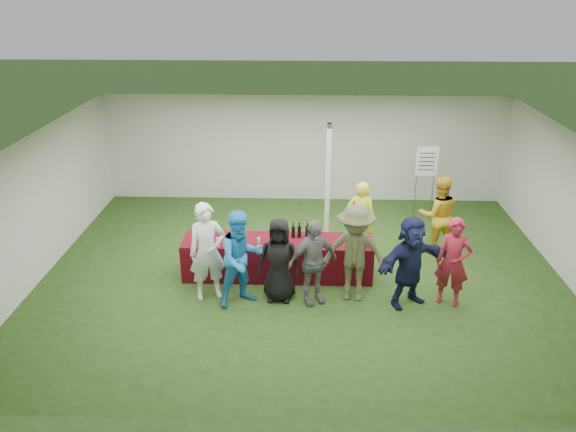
{
  "coord_description": "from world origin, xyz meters",
  "views": [
    {
      "loc": [
        0.04,
        -9.66,
        5.36
      ],
      "look_at": [
        -0.28,
        -0.08,
        1.25
      ],
      "focal_mm": 35.0,
      "sensor_mm": 36.0,
      "label": 1
    }
  ],
  "objects_px": {
    "customer_4": "(355,253)",
    "customer_6": "(453,262)",
    "customer_1": "(242,258)",
    "customer_2": "(279,260)",
    "customer_5": "(410,262)",
    "staff_back": "(438,215)",
    "wine_list_sign": "(426,167)",
    "dump_bucket": "(360,242)",
    "customer_3": "(313,262)",
    "serving_table": "(278,258)",
    "staff_pourer": "(361,219)",
    "customer_0": "(207,252)"
  },
  "relations": [
    {
      "from": "customer_1",
      "to": "customer_3",
      "type": "distance_m",
      "value": 1.23
    },
    {
      "from": "staff_pourer",
      "to": "customer_6",
      "type": "relative_size",
      "value": 0.99
    },
    {
      "from": "dump_bucket",
      "to": "customer_3",
      "type": "relative_size",
      "value": 0.16
    },
    {
      "from": "dump_bucket",
      "to": "customer_2",
      "type": "xyz_separation_m",
      "value": [
        -1.47,
        -0.64,
        -0.06
      ]
    },
    {
      "from": "customer_3",
      "to": "customer_5",
      "type": "height_order",
      "value": "customer_5"
    },
    {
      "from": "serving_table",
      "to": "staff_pourer",
      "type": "distance_m",
      "value": 1.96
    },
    {
      "from": "customer_2",
      "to": "wine_list_sign",
      "type": "bearing_deg",
      "value": 52.7
    },
    {
      "from": "staff_back",
      "to": "customer_4",
      "type": "relative_size",
      "value": 0.92
    },
    {
      "from": "customer_4",
      "to": "customer_6",
      "type": "xyz_separation_m",
      "value": [
        1.69,
        -0.09,
        -0.1
      ]
    },
    {
      "from": "dump_bucket",
      "to": "customer_1",
      "type": "height_order",
      "value": "customer_1"
    },
    {
      "from": "serving_table",
      "to": "dump_bucket",
      "type": "xyz_separation_m",
      "value": [
        1.54,
        -0.22,
        0.46
      ]
    },
    {
      "from": "serving_table",
      "to": "dump_bucket",
      "type": "distance_m",
      "value": 1.63
    },
    {
      "from": "customer_1",
      "to": "staff_back",
      "type": "bearing_deg",
      "value": -1.11
    },
    {
      "from": "customer_1",
      "to": "customer_3",
      "type": "relative_size",
      "value": 1.11
    },
    {
      "from": "dump_bucket",
      "to": "serving_table",
      "type": "bearing_deg",
      "value": 171.89
    },
    {
      "from": "dump_bucket",
      "to": "customer_2",
      "type": "distance_m",
      "value": 1.61
    },
    {
      "from": "customer_4",
      "to": "staff_pourer",
      "type": "bearing_deg",
      "value": 89.39
    },
    {
      "from": "dump_bucket",
      "to": "customer_0",
      "type": "bearing_deg",
      "value": -167.64
    },
    {
      "from": "customer_6",
      "to": "customer_4",
      "type": "bearing_deg",
      "value": -161.93
    },
    {
      "from": "customer_6",
      "to": "wine_list_sign",
      "type": "bearing_deg",
      "value": 107.8
    },
    {
      "from": "staff_pourer",
      "to": "customer_4",
      "type": "relative_size",
      "value": 0.89
    },
    {
      "from": "wine_list_sign",
      "to": "customer_0",
      "type": "relative_size",
      "value": 1.0
    },
    {
      "from": "customer_4",
      "to": "customer_5",
      "type": "bearing_deg",
      "value": -0.32
    },
    {
      "from": "wine_list_sign",
      "to": "customer_6",
      "type": "relative_size",
      "value": 1.11
    },
    {
      "from": "serving_table",
      "to": "customer_0",
      "type": "xyz_separation_m",
      "value": [
        -1.19,
        -0.82,
        0.53
      ]
    },
    {
      "from": "customer_5",
      "to": "wine_list_sign",
      "type": "bearing_deg",
      "value": 45.92
    },
    {
      "from": "wine_list_sign",
      "to": "customer_5",
      "type": "xyz_separation_m",
      "value": [
        -0.96,
        -3.77,
        -0.49
      ]
    },
    {
      "from": "staff_back",
      "to": "customer_3",
      "type": "bearing_deg",
      "value": 36.69
    },
    {
      "from": "serving_table",
      "to": "customer_6",
      "type": "height_order",
      "value": "customer_6"
    },
    {
      "from": "customer_1",
      "to": "customer_2",
      "type": "relative_size",
      "value": 1.13
    },
    {
      "from": "staff_back",
      "to": "customer_1",
      "type": "height_order",
      "value": "customer_1"
    },
    {
      "from": "dump_bucket",
      "to": "customer_2",
      "type": "relative_size",
      "value": 0.16
    },
    {
      "from": "customer_2",
      "to": "customer_6",
      "type": "relative_size",
      "value": 0.96
    },
    {
      "from": "customer_1",
      "to": "customer_6",
      "type": "relative_size",
      "value": 1.08
    },
    {
      "from": "serving_table",
      "to": "staff_pourer",
      "type": "bearing_deg",
      "value": 30.07
    },
    {
      "from": "customer_3",
      "to": "customer_2",
      "type": "bearing_deg",
      "value": 146.39
    },
    {
      "from": "staff_pourer",
      "to": "customer_2",
      "type": "relative_size",
      "value": 1.03
    },
    {
      "from": "wine_list_sign",
      "to": "staff_pourer",
      "type": "bearing_deg",
      "value": -131.36
    },
    {
      "from": "customer_1",
      "to": "customer_2",
      "type": "bearing_deg",
      "value": -16.86
    },
    {
      "from": "customer_1",
      "to": "customer_6",
      "type": "xyz_separation_m",
      "value": [
        3.65,
        0.11,
        -0.07
      ]
    },
    {
      "from": "customer_2",
      "to": "customer_4",
      "type": "xyz_separation_m",
      "value": [
        1.32,
        0.05,
        0.13
      ]
    },
    {
      "from": "customer_2",
      "to": "customer_1",
      "type": "bearing_deg",
      "value": -162.72
    },
    {
      "from": "customer_2",
      "to": "customer_6",
      "type": "distance_m",
      "value": 3.01
    },
    {
      "from": "staff_back",
      "to": "customer_4",
      "type": "xyz_separation_m",
      "value": [
        -1.86,
        -1.93,
        0.07
      ]
    },
    {
      "from": "serving_table",
      "to": "staff_back",
      "type": "height_order",
      "value": "staff_back"
    },
    {
      "from": "customer_2",
      "to": "customer_5",
      "type": "xyz_separation_m",
      "value": [
        2.27,
        -0.09,
        0.05
      ]
    },
    {
      "from": "customer_0",
      "to": "customer_4",
      "type": "relative_size",
      "value": 1.0
    },
    {
      "from": "wine_list_sign",
      "to": "customer_1",
      "type": "bearing_deg",
      "value": -135.22
    },
    {
      "from": "customer_2",
      "to": "customer_3",
      "type": "relative_size",
      "value": 0.98
    },
    {
      "from": "dump_bucket",
      "to": "customer_2",
      "type": "height_order",
      "value": "customer_2"
    }
  ]
}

